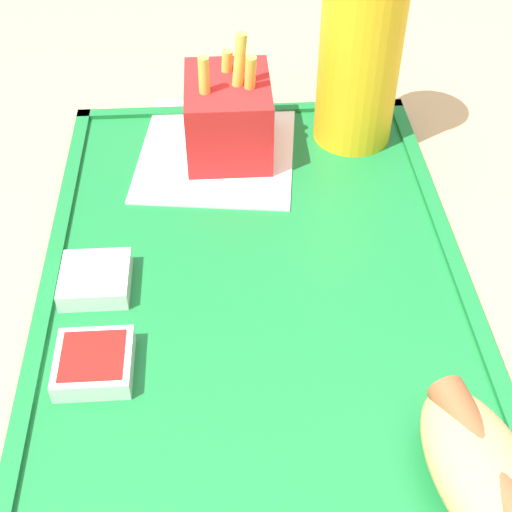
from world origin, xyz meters
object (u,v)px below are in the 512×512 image
object	(u,v)px
hot_dog_far	(484,473)
sauce_cup_mayo	(95,278)
fries_carton	(228,116)
sauce_cup_ketchup	(94,362)
soda_cup	(360,52)

from	to	relation	value
hot_dog_far	sauce_cup_mayo	distance (m)	0.29
fries_carton	sauce_cup_ketchup	distance (m)	0.26
hot_dog_far	sauce_cup_mayo	xyz separation A→B (m)	(-0.18, -0.23, -0.01)
sauce_cup_mayo	sauce_cup_ketchup	world-z (taller)	same
soda_cup	hot_dog_far	size ratio (longest dim) A/B	1.65
hot_dog_far	sauce_cup_ketchup	bearing A→B (deg)	-114.18
sauce_cup_mayo	fries_carton	bearing A→B (deg)	148.24
fries_carton	sauce_cup_mayo	world-z (taller)	fries_carton
soda_cup	sauce_cup_mayo	distance (m)	0.29
sauce_cup_ketchup	sauce_cup_mayo	bearing A→B (deg)	-174.88
soda_cup	sauce_cup_ketchup	bearing A→B (deg)	-39.03
soda_cup	fries_carton	distance (m)	0.12
hot_dog_far	sauce_cup_mayo	size ratio (longest dim) A/B	2.49
fries_carton	soda_cup	bearing A→B (deg)	98.10
fries_carton	sauce_cup_ketchup	size ratio (longest dim) A/B	2.30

